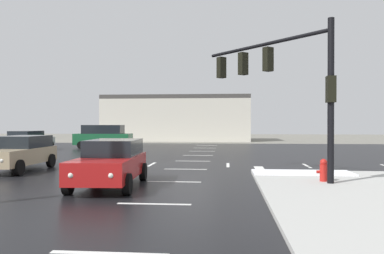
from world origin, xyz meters
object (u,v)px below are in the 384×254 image
(fire_hydrant, at_px, (324,170))
(suv_green, at_px, (103,136))
(sedan_red, at_px, (111,162))
(traffic_signal_mast, at_px, (281,74))
(sedan_tan, at_px, (19,152))
(sedan_silver, at_px, (30,140))

(fire_hydrant, distance_m, suv_green, 23.69)
(suv_green, xyz_separation_m, sedan_red, (6.71, -19.97, -0.24))
(sedan_red, bearing_deg, traffic_signal_mast, 106.10)
(traffic_signal_mast, xyz_separation_m, suv_green, (-12.78, 17.84, -2.99))
(traffic_signal_mast, bearing_deg, fire_hydrant, -173.64)
(fire_hydrant, relative_size, sedan_tan, 0.17)
(sedan_silver, height_order, sedan_tan, same)
(fire_hydrant, relative_size, sedan_red, 0.17)
(sedan_tan, distance_m, sedan_red, 6.81)
(sedan_silver, bearing_deg, sedan_red, -142.30)
(sedan_silver, height_order, suv_green, suv_green)
(traffic_signal_mast, distance_m, sedan_tan, 12.18)
(traffic_signal_mast, distance_m, sedan_red, 7.20)
(traffic_signal_mast, height_order, sedan_red, traffic_signal_mast)
(sedan_tan, bearing_deg, fire_hydrant, 75.77)
(traffic_signal_mast, height_order, fire_hydrant, traffic_signal_mast)
(sedan_tan, relative_size, suv_green, 0.93)
(fire_hydrant, height_order, suv_green, suv_green)
(sedan_tan, xyz_separation_m, suv_green, (-1.19, 15.98, 0.24))
(fire_hydrant, distance_m, sedan_red, 7.44)
(sedan_silver, distance_m, sedan_tan, 13.99)
(sedan_red, bearing_deg, sedan_silver, -148.25)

